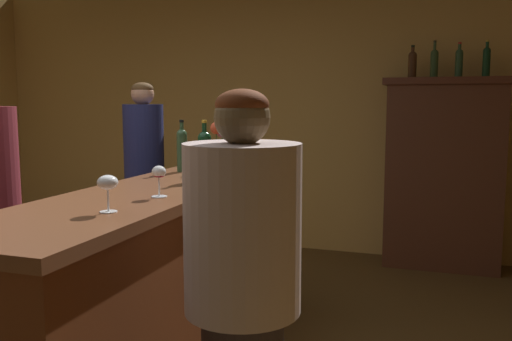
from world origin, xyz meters
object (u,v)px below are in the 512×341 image
at_px(bar_counter, 155,291).
at_px(display_bottle_midright, 486,60).
at_px(wine_glass_front, 159,174).
at_px(patron_redhead, 145,179).
at_px(display_cabinet, 443,170).
at_px(wine_bottle_syrah, 205,153).
at_px(flower_arrangement, 224,147).
at_px(display_bottle_midleft, 434,62).
at_px(wine_bottle_rose, 182,148).
at_px(bartender, 243,298).
at_px(cheese_plate, 244,166).
at_px(display_bottle_center, 459,61).
at_px(wine_glass_mid, 108,184).
at_px(wine_bottle_merlot, 236,154).
at_px(display_bottle_left, 412,63).

relative_size(bar_counter, display_bottle_midright, 7.53).
bearing_deg(wine_glass_front, patron_redhead, 122.52).
height_order(display_cabinet, wine_bottle_syrah, display_cabinet).
xyz_separation_m(flower_arrangement, display_bottle_midleft, (1.20, 1.96, 0.63)).
bearing_deg(wine_bottle_rose, bartender, -56.50).
bearing_deg(bartender, wine_glass_front, -26.39).
bearing_deg(wine_bottle_rose, bar_counter, -76.22).
height_order(wine_glass_front, cheese_plate, wine_glass_front).
distance_m(display_bottle_midleft, display_bottle_center, 0.20).
bearing_deg(patron_redhead, cheese_plate, 60.29).
distance_m(wine_bottle_rose, bartender, 1.65).
relative_size(wine_glass_front, flower_arrangement, 0.40).
relative_size(wine_glass_front, bartender, 0.09).
bearing_deg(cheese_plate, wine_glass_mid, -89.76).
bearing_deg(display_bottle_midleft, wine_bottle_syrah, -116.13).
height_order(wine_bottle_merlot, patron_redhead, patron_redhead).
distance_m(bar_counter, wine_glass_front, 0.68).
bearing_deg(cheese_plate, bar_counter, -96.89).
distance_m(bar_counter, display_bottle_midleft, 3.28).
relative_size(wine_bottle_merlot, display_bottle_midright, 0.88).
bearing_deg(display_cabinet, wine_bottle_syrah, -118.35).
relative_size(bar_counter, patron_redhead, 1.43).
distance_m(display_cabinet, bartender, 3.48).
bearing_deg(cheese_plate, display_bottle_midright, 47.70).
bearing_deg(wine_bottle_rose, display_bottle_midright, 48.14).
bearing_deg(wine_bottle_syrah, display_bottle_center, 60.01).
height_order(display_bottle_midleft, patron_redhead, display_bottle_midleft).
height_order(wine_bottle_merlot, cheese_plate, wine_bottle_merlot).
xyz_separation_m(cheese_plate, display_bottle_center, (1.35, 1.73, 0.77)).
bearing_deg(wine_bottle_merlot, flower_arrangement, 130.41).
distance_m(bar_counter, bartender, 1.04).
xyz_separation_m(wine_glass_front, wine_glass_mid, (-0.02, -0.37, 0.01)).
relative_size(display_cabinet, display_bottle_midright, 5.46).
relative_size(bar_counter, wine_glass_mid, 15.99).
xyz_separation_m(wine_bottle_syrah, wine_glass_mid, (0.01, -0.95, -0.04)).
height_order(wine_bottle_rose, wine_glass_front, wine_bottle_rose).
relative_size(bar_counter, cheese_plate, 14.41).
xyz_separation_m(display_bottle_left, display_bottle_midleft, (0.18, 0.00, 0.01)).
bearing_deg(display_cabinet, display_bottle_center, 0.00).
relative_size(wine_bottle_syrah, wine_bottle_merlot, 1.20).
bearing_deg(wine_glass_mid, display_bottle_midright, 64.60).
relative_size(display_cabinet, display_bottle_center, 5.67).
xyz_separation_m(display_bottle_midleft, display_bottle_center, (0.20, 0.00, -0.00)).
distance_m(display_cabinet, patron_redhead, 2.62).
distance_m(bar_counter, cheese_plate, 1.14).
bearing_deg(bartender, wine_glass_mid, 2.64).
xyz_separation_m(bar_counter, cheese_plate, (0.12, 1.00, 0.53)).
height_order(wine_bottle_syrah, wine_glass_front, wine_bottle_syrah).
relative_size(display_bottle_left, display_bottle_midleft, 0.89).
height_order(flower_arrangement, display_bottle_left, display_bottle_left).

